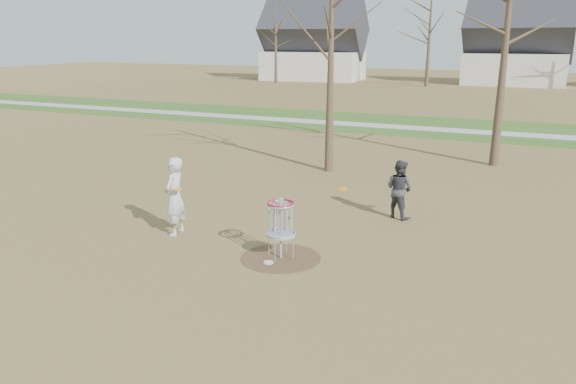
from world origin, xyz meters
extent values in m
plane|color=brown|center=(0.00, 0.00, 0.00)|extent=(160.00, 160.00, 0.00)
cube|color=#2D5119|center=(0.00, 21.00, 0.01)|extent=(160.00, 8.00, 0.01)
cube|color=#9E9E99|center=(0.00, 20.00, 0.01)|extent=(160.00, 1.50, 0.01)
cylinder|color=#47331E|center=(0.00, 0.00, 0.01)|extent=(1.80, 1.80, 0.01)
imported|color=silver|center=(-3.05, 0.36, 0.98)|extent=(0.56, 0.77, 1.97)
imported|color=#343339|center=(1.68, 4.00, 0.80)|extent=(0.95, 0.86, 1.60)
cylinder|color=silver|center=(-0.12, -0.38, 0.02)|extent=(0.22, 0.22, 0.02)
cylinder|color=orange|center=(0.81, 1.78, 1.25)|extent=(0.23, 0.22, 0.10)
cylinder|color=orange|center=(-2.81, 0.16, 1.24)|extent=(0.22, 0.22, 0.02)
cylinder|color=#9EA3AD|center=(0.00, 0.00, 0.68)|extent=(0.05, 0.05, 1.35)
cylinder|color=#9EA3AD|center=(0.00, 0.00, 0.55)|extent=(0.64, 0.64, 0.04)
torus|color=#9EA3AD|center=(0.00, 0.00, 1.25)|extent=(0.60, 0.60, 0.04)
torus|color=#B10B29|center=(0.00, 0.00, 1.28)|extent=(0.60, 0.60, 0.04)
cone|color=#382B1E|center=(-2.00, 8.50, 3.75)|extent=(0.32, 0.32, 7.50)
cone|color=#382B1E|center=(3.50, 12.00, 4.25)|extent=(0.36, 0.36, 8.50)
cone|color=#382B1E|center=(-22.00, 46.00, 4.00)|extent=(0.36, 0.36, 8.00)
cone|color=#382B1E|center=(-6.00, 48.00, 4.50)|extent=(0.40, 0.40, 9.00)
cube|color=silver|center=(-20.00, 52.00, 1.60)|extent=(11.46, 7.75, 3.20)
pyramid|color=#2D2D33|center=(-20.00, 52.00, 4.98)|extent=(12.01, 7.79, 3.55)
cube|color=silver|center=(2.00, 54.00, 1.60)|extent=(10.24, 7.34, 3.20)
pyramid|color=#2D2D33|center=(2.00, 54.00, 4.98)|extent=(10.74, 7.36, 3.55)
camera|label=1|loc=(4.95, -10.60, 4.75)|focal=35.00mm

